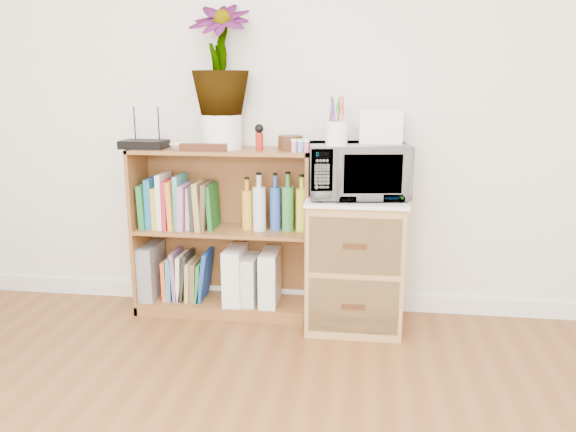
# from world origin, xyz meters

# --- Properties ---
(skirting_board) EXTENTS (4.00, 0.02, 0.10)m
(skirting_board) POSITION_xyz_m (0.00, 2.24, 0.05)
(skirting_board) COLOR white
(skirting_board) RESTS_ON ground
(bookshelf) EXTENTS (1.00, 0.30, 0.95)m
(bookshelf) POSITION_xyz_m (-0.35, 2.10, 0.47)
(bookshelf) COLOR brown
(bookshelf) RESTS_ON ground
(wicker_unit) EXTENTS (0.50, 0.45, 0.70)m
(wicker_unit) POSITION_xyz_m (0.40, 2.02, 0.35)
(wicker_unit) COLOR #9E7542
(wicker_unit) RESTS_ON ground
(microwave) EXTENTS (0.55, 0.42, 0.28)m
(microwave) POSITION_xyz_m (0.40, 2.02, 0.86)
(microwave) COLOR silver
(microwave) RESTS_ON wicker_unit
(pen_cup) EXTENTS (0.11, 0.11, 0.12)m
(pen_cup) POSITION_xyz_m (0.29, 1.92, 1.06)
(pen_cup) COLOR white
(pen_cup) RESTS_ON microwave
(small_appliance) EXTENTS (0.22, 0.18, 0.17)m
(small_appliance) POSITION_xyz_m (0.51, 2.08, 1.08)
(small_appliance) COLOR white
(small_appliance) RESTS_ON microwave
(router) EXTENTS (0.24, 0.17, 0.04)m
(router) POSITION_xyz_m (-0.78, 2.08, 0.97)
(router) COLOR black
(router) RESTS_ON bookshelf
(white_bowl) EXTENTS (0.13, 0.13, 0.03)m
(white_bowl) POSITION_xyz_m (-0.56, 2.07, 0.97)
(white_bowl) COLOR white
(white_bowl) RESTS_ON bookshelf
(plant_pot) EXTENTS (0.22, 0.22, 0.19)m
(plant_pot) POSITION_xyz_m (-0.35, 2.12, 1.04)
(plant_pot) COLOR white
(plant_pot) RESTS_ON bookshelf
(potted_plant) EXTENTS (0.32, 0.32, 0.58)m
(potted_plant) POSITION_xyz_m (-0.35, 2.12, 1.43)
(potted_plant) COLOR #2A6A2D
(potted_plant) RESTS_ON plant_pot
(trinket_box) EXTENTS (0.25, 0.06, 0.04)m
(trinket_box) POSITION_xyz_m (-0.42, 2.00, 0.97)
(trinket_box) COLOR #361A0E
(trinket_box) RESTS_ON bookshelf
(kokeshi_doll) EXTENTS (0.04, 0.04, 0.10)m
(kokeshi_doll) POSITION_xyz_m (-0.13, 2.06, 1.00)
(kokeshi_doll) COLOR maroon
(kokeshi_doll) RESTS_ON bookshelf
(wooden_bowl) EXTENTS (0.13, 0.13, 0.08)m
(wooden_bowl) POSITION_xyz_m (0.03, 2.11, 0.99)
(wooden_bowl) COLOR #391E0F
(wooden_bowl) RESTS_ON bookshelf
(paint_jars) EXTENTS (0.11, 0.04, 0.06)m
(paint_jars) POSITION_xyz_m (0.10, 2.01, 0.98)
(paint_jars) COLOR pink
(paint_jars) RESTS_ON bookshelf
(file_box) EXTENTS (0.09, 0.25, 0.31)m
(file_box) POSITION_xyz_m (-0.79, 2.10, 0.23)
(file_box) COLOR gray
(file_box) RESTS_ON bookshelf
(magazine_holder_left) EXTENTS (0.10, 0.26, 0.32)m
(magazine_holder_left) POSITION_xyz_m (-0.28, 2.09, 0.23)
(magazine_holder_left) COLOR white
(magazine_holder_left) RESTS_ON bookshelf
(magazine_holder_mid) EXTENTS (0.09, 0.22, 0.27)m
(magazine_holder_mid) POSITION_xyz_m (-0.20, 2.09, 0.21)
(magazine_holder_mid) COLOR silver
(magazine_holder_mid) RESTS_ON bookshelf
(magazine_holder_right) EXTENTS (0.10, 0.25, 0.31)m
(magazine_holder_right) POSITION_xyz_m (-0.08, 2.09, 0.22)
(magazine_holder_right) COLOR silver
(magazine_holder_right) RESTS_ON bookshelf
(cookbooks) EXTENTS (0.42, 0.20, 0.31)m
(cookbooks) POSITION_xyz_m (-0.61, 2.10, 0.63)
(cookbooks) COLOR #1D7031
(cookbooks) RESTS_ON bookshelf
(liquor_bottles) EXTENTS (0.45, 0.07, 0.32)m
(liquor_bottles) POSITION_xyz_m (-0.01, 2.10, 0.65)
(liquor_bottles) COLOR gold
(liquor_bottles) RESTS_ON bookshelf
(lower_books) EXTENTS (0.27, 0.19, 0.29)m
(lower_books) POSITION_xyz_m (-0.58, 2.10, 0.20)
(lower_books) COLOR #EB5A29
(lower_books) RESTS_ON bookshelf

